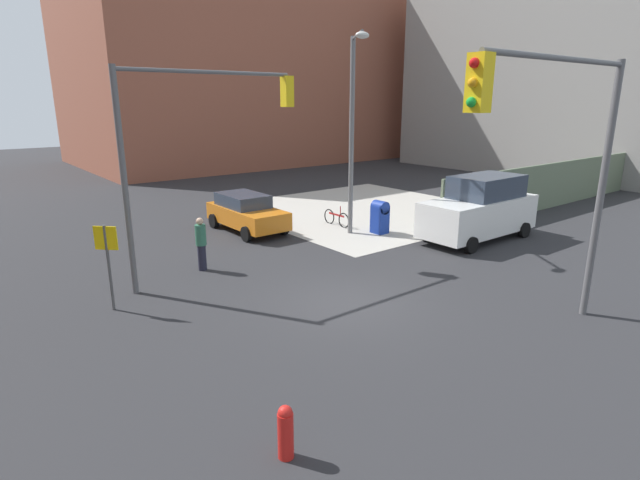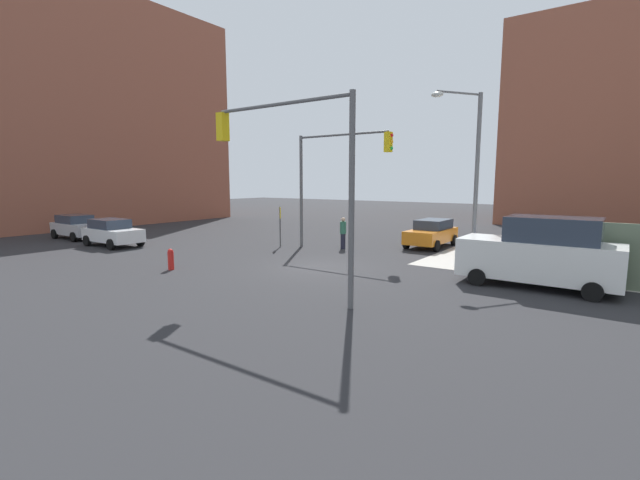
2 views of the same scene
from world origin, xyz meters
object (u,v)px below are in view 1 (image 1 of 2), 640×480
Objects in this scene: traffic_signal_nw_corner at (197,131)px; hatchback_orange at (246,212)px; fire_hydrant at (286,431)px; smokestack at (379,69)px; van_white_delivery at (480,209)px; mailbox_blue at (380,216)px; bicycle_leaning_on_fence at (336,218)px; street_lamp_corner at (353,123)px; traffic_signal_se_corner at (564,143)px; pedestrian_crossing at (201,243)px.

hatchback_orange is at bearing 47.38° from traffic_signal_nw_corner.
traffic_signal_nw_corner reaches higher than fire_hydrant.
van_white_delivery is (-21.65, -28.20, -7.49)m from smokestack.
fire_hydrant is (-11.20, -9.20, -0.28)m from mailbox_blue.
van_white_delivery is 3.09× the size of bicycle_leaning_on_fence.
traffic_signal_nw_corner reaches higher than hatchback_orange.
smokestack reaches higher than street_lamp_corner.
smokestack is 12.27× the size of mailbox_blue.
traffic_signal_nw_corner and traffic_signal_se_corner have the same top height.
smokestack reaches higher than mailbox_blue.
traffic_signal_nw_corner reaches higher than mailbox_blue.
smokestack is at bearing 36.45° from hatchback_orange.
hatchback_orange is at bearing 91.56° from traffic_signal_se_corner.
smokestack reaches higher than traffic_signal_se_corner.
traffic_signal_nw_corner is 9.27m from mailbox_blue.
mailbox_blue reaches higher than bicycle_leaning_on_fence.
van_white_delivery is at bearing 44.00° from traffic_signal_se_corner.
mailbox_blue is 8.20m from pedestrian_crossing.
fire_hydrant is at bearing -136.00° from smokestack.
street_lamp_corner reaches higher than bicycle_leaning_on_fence.
traffic_signal_se_corner reaches higher than pedestrian_crossing.
traffic_signal_se_corner reaches higher than van_white_delivery.
mailbox_blue is at bearing -74.72° from bicycle_leaning_on_fence.
mailbox_blue is at bearing 67.34° from traffic_signal_se_corner.
van_white_delivery is at bearing -127.52° from smokestack.
mailbox_blue is at bearing 13.82° from pedestrian_crossing.
traffic_signal_nw_corner is 3.57× the size of pedestrian_crossing.
fire_hydrant is at bearing -92.48° from pedestrian_crossing.
smokestack is at bearing 42.59° from bicycle_leaning_on_fence.
street_lamp_corner is 8.51× the size of fire_hydrant.
fire_hydrant is (-2.80, -8.70, -4.17)m from traffic_signal_nw_corner.
pedestrian_crossing reaches higher than hatchback_orange.
traffic_signal_se_corner is 6.91× the size of fire_hydrant.
traffic_signal_se_corner reaches higher than hatchback_orange.
van_white_delivery is 6.32m from bicycle_leaning_on_fence.
traffic_signal_nw_corner reaches higher than van_white_delivery.
traffic_signal_se_corner is 10.37m from street_lamp_corner.
smokestack is 34.74m from bicycle_leaning_on_fence.
fire_hydrant is at bearing -156.44° from van_white_delivery.
traffic_signal_se_corner is at bearing -105.43° from street_lamp_corner.
smokestack is 35.71m from mailbox_blue.
traffic_signal_se_corner is 9.68m from van_white_delivery.
traffic_signal_se_corner reaches higher than fire_hydrant.
hatchback_orange is at bearing 137.84° from mailbox_blue.
bicycle_leaning_on_fence is at bearing 70.37° from street_lamp_corner.
smokestack is 35.54m from street_lamp_corner.
street_lamp_corner is 7.94m from pedestrian_crossing.
pedestrian_crossing reaches higher than mailbox_blue.
traffic_signal_se_corner is 11.01m from mailbox_blue.
smokestack is 36.36m from hatchback_orange.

